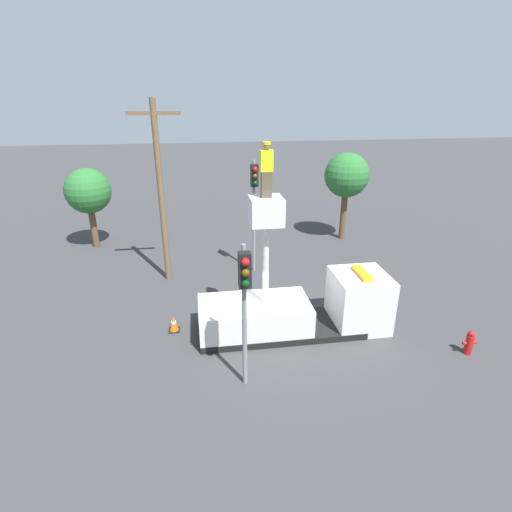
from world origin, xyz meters
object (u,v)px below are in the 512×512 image
object	(u,v)px
bucket_truck	(298,308)
tree_right_bg	(88,192)
traffic_cone_rear	(174,324)
utility_pole	(160,189)
traffic_light_across	(254,196)
traffic_light_pole	(245,291)
tree_left_bg	(347,176)
worker	(266,170)
fire_hydrant	(469,343)

from	to	relation	value
bucket_truck	tree_right_bg	distance (m)	14.02
traffic_cone_rear	utility_pole	bearing A→B (deg)	95.44
bucket_truck	utility_pole	bearing A→B (deg)	133.96
traffic_light_across	utility_pole	world-z (taller)	utility_pole
traffic_light_across	traffic_cone_rear	distance (m)	7.04
traffic_light_pole	tree_left_bg	xyz separation A→B (m)	(7.42, 12.25, 0.55)
worker	fire_hydrant	distance (m)	8.96
bucket_truck	traffic_light_across	xyz separation A→B (m)	(-0.83, 5.39, 2.93)
worker	traffic_light_pole	world-z (taller)	worker
bucket_truck	fire_hydrant	size ratio (longest dim) A/B	7.83
traffic_light_pole	traffic_light_across	xyz separation A→B (m)	(1.46, 8.22, 0.61)
fire_hydrant	tree_left_bg	bearing A→B (deg)	91.33
worker	utility_pole	xyz separation A→B (m)	(-3.79, 5.20, -1.64)
bucket_truck	traffic_light_across	world-z (taller)	traffic_light_across
bucket_truck	tree_right_bg	xyz separation A→B (m)	(-9.35, 10.19, 2.29)
traffic_light_pole	tree_right_bg	world-z (taller)	traffic_light_pole
traffic_light_pole	fire_hydrant	bearing A→B (deg)	3.69
worker	fire_hydrant	size ratio (longest dim) A/B	1.96
bucket_truck	traffic_light_across	bearing A→B (deg)	98.79
worker	fire_hydrant	xyz separation A→B (m)	(6.62, -2.33, -5.56)
worker	traffic_light_pole	size ratio (longest dim) A/B	0.38
fire_hydrant	traffic_light_across	bearing A→B (deg)	128.88
tree_right_bg	fire_hydrant	bearing A→B (deg)	-40.33
traffic_light_pole	traffic_cone_rear	size ratio (longest dim) A/B	7.20
fire_hydrant	utility_pole	distance (m)	13.44
tree_left_bg	tree_right_bg	world-z (taller)	tree_left_bg
traffic_light_pole	traffic_light_across	size ratio (longest dim) A/B	0.84
bucket_truck	tree_right_bg	bearing A→B (deg)	132.55
worker	tree_right_bg	bearing A→B (deg)	128.58
traffic_light_pole	utility_pole	xyz separation A→B (m)	(-2.72, 8.03, 1.13)
traffic_light_across	fire_hydrant	xyz separation A→B (m)	(6.23, -7.73, -3.41)
fire_hydrant	tree_right_bg	distance (m)	19.55
traffic_light_across	worker	bearing A→B (deg)	-94.16
worker	traffic_cone_rear	bearing A→B (deg)	169.97
tree_left_bg	tree_right_bg	distance (m)	14.51
tree_right_bg	utility_pole	distance (m)	6.71
bucket_truck	utility_pole	world-z (taller)	utility_pole
bucket_truck	worker	bearing A→B (deg)	180.00
traffic_cone_rear	tree_left_bg	bearing A→B (deg)	42.31
bucket_truck	traffic_light_across	size ratio (longest dim) A/B	1.28
utility_pole	traffic_light_pole	bearing A→B (deg)	-71.31
traffic_light_pole	traffic_light_across	distance (m)	8.38
bucket_truck	traffic_cone_rear	bearing A→B (deg)	172.63
bucket_truck	fire_hydrant	bearing A→B (deg)	-23.38
worker	traffic_light_across	world-z (taller)	worker
worker	traffic_light_across	bearing A→B (deg)	85.84
bucket_truck	fire_hydrant	world-z (taller)	bucket_truck
traffic_light_across	tree_right_bg	world-z (taller)	traffic_light_across
worker	tree_right_bg	distance (m)	13.33
traffic_light_across	tree_right_bg	distance (m)	9.80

